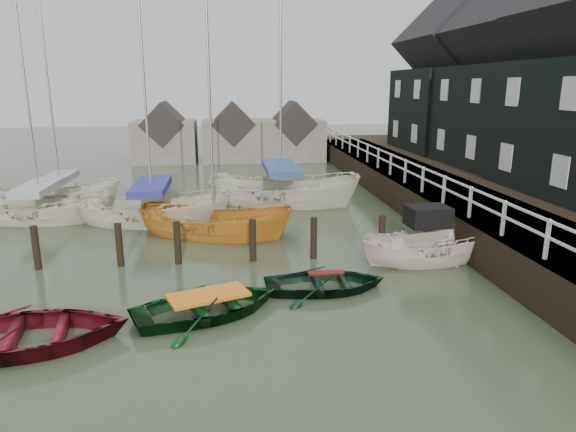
{
  "coord_description": "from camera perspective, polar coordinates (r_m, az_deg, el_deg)",
  "views": [
    {
      "loc": [
        0.42,
        -12.91,
        5.6
      ],
      "look_at": [
        2.38,
        3.28,
        1.4
      ],
      "focal_mm": 32.0,
      "sensor_mm": 36.0,
      "label": 1
    }
  ],
  "objects": [
    {
      "name": "sailboat_d",
      "position": [
        24.86,
        -0.78,
        1.56
      ],
      "size": [
        8.11,
        5.32,
        11.75
      ],
      "rotation": [
        0.0,
        0.0,
        1.22
      ],
      "color": "beige",
      "rests_on": "ground"
    },
    {
      "name": "sailboat_c",
      "position": [
        19.92,
        -8.16,
        -2.0
      ],
      "size": [
        6.61,
        4.43,
        11.04
      ],
      "rotation": [
        0.0,
        0.0,
        1.2
      ],
      "color": "orange",
      "rests_on": "ground"
    },
    {
      "name": "motorboat",
      "position": [
        17.28,
        15.22,
        -4.69
      ],
      "size": [
        4.6,
        1.96,
        2.68
      ],
      "rotation": [
        0.0,
        0.0,
        1.63
      ],
      "color": "beige",
      "rests_on": "ground"
    },
    {
      "name": "pier",
      "position": [
        25.12,
        14.39,
        2.76
      ],
      "size": [
        3.04,
        32.0,
        2.7
      ],
      "color": "black",
      "rests_on": "ground"
    },
    {
      "name": "sailboat_b",
      "position": [
        22.12,
        -14.73,
        -0.53
      ],
      "size": [
        6.99,
        3.67,
        12.72
      ],
      "rotation": [
        0.0,
        0.0,
        1.39
      ],
      "color": "beige",
      "rests_on": "ground"
    },
    {
      "name": "sailboat_a",
      "position": [
        24.08,
        -25.67,
        -0.3
      ],
      "size": [
        6.39,
        3.22,
        10.52
      ],
      "rotation": [
        0.0,
        0.0,
        1.41
      ],
      "color": "beige",
      "rests_on": "ground"
    },
    {
      "name": "mooring_pilings",
      "position": [
        16.78,
        -11.85,
        -3.57
      ],
      "size": [
        13.72,
        0.22,
        1.8
      ],
      "color": "black",
      "rests_on": "ground"
    },
    {
      "name": "quay_houses",
      "position": [
        26.03,
        27.91,
        13.0
      ],
      "size": [
        6.52,
        28.14,
        10.01
      ],
      "color": "black",
      "rests_on": "ground"
    },
    {
      "name": "rowboat_green",
      "position": [
        13.22,
        -8.77,
        -10.79
      ],
      "size": [
        4.47,
        3.85,
        0.78
      ],
      "primitive_type": "imported",
      "rotation": [
        0.0,
        0.0,
        1.94
      ],
      "color": "black",
      "rests_on": "ground"
    },
    {
      "name": "land_strip",
      "position": [
        27.73,
        25.01,
        1.42
      ],
      "size": [
        14.0,
        38.0,
        1.5
      ],
      "primitive_type": "cube",
      "color": "black",
      "rests_on": "ground"
    },
    {
      "name": "rowboat_red",
      "position": [
        12.97,
        -27.12,
        -12.84
      ],
      "size": [
        4.83,
        3.75,
        0.92
      ],
      "primitive_type": "imported",
      "rotation": [
        0.0,
        0.0,
        1.71
      ],
      "color": "#580C16",
      "rests_on": "ground"
    },
    {
      "name": "far_sheds",
      "position": [
        39.09,
        -6.35,
        8.86
      ],
      "size": [
        14.0,
        4.08,
        4.39
      ],
      "color": "#665B51",
      "rests_on": "ground"
    },
    {
      "name": "rowboat_dkgreen",
      "position": [
        14.58,
        4.21,
        -8.18
      ],
      "size": [
        3.44,
        2.48,
        0.71
      ],
      "primitive_type": "imported",
      "rotation": [
        0.0,
        0.0,
        1.58
      ],
      "color": "black",
      "rests_on": "ground"
    },
    {
      "name": "ground",
      "position": [
        14.08,
        -8.15,
        -9.15
      ],
      "size": [
        120.0,
        120.0,
        0.0
      ],
      "primitive_type": "plane",
      "color": "#2F3924",
      "rests_on": "ground"
    },
    {
      "name": "sailboat_e",
      "position": [
        26.89,
        -23.85,
        1.32
      ],
      "size": [
        5.73,
        2.76,
        10.28
      ],
      "rotation": [
        0.0,
        0.0,
        1.7
      ],
      "color": "beige",
      "rests_on": "ground"
    }
  ]
}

